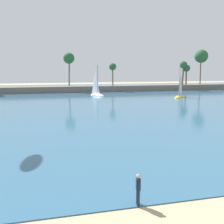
{
  "coord_description": "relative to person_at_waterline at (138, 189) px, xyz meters",
  "views": [
    {
      "loc": [
        -1.49,
        -4.14,
        6.74
      ],
      "look_at": [
        2.75,
        13.17,
        3.86
      ],
      "focal_mm": 42.66,
      "sensor_mm": 36.0,
      "label": 1
    }
  ],
  "objects": [
    {
      "name": "palm_headland",
      "position": [
        -3.35,
        68.02,
        2.28
      ],
      "size": [
        111.15,
        6.24,
        13.1
      ],
      "color": "slate",
      "rests_on": "ground"
    },
    {
      "name": "sailboat_near_shore",
      "position": [
        26.41,
        45.72,
        -0.14
      ],
      "size": [
        4.83,
        4.92,
        7.69
      ],
      "color": "yellow",
      "rests_on": "sea"
    },
    {
      "name": "sea",
      "position": [
        -2.7,
        53.89,
        -0.86
      ],
      "size": [
        220.0,
        108.13,
        0.06
      ],
      "primitive_type": "cube",
      "color": "#33607F",
      "rests_on": "ground"
    },
    {
      "name": "sailboat_toward_headland",
      "position": [
        8.23,
        55.36,
        -0.09
      ],
      "size": [
        3.8,
        5.95,
        8.31
      ],
      "color": "white",
      "rests_on": "sea"
    },
    {
      "name": "person_at_waterline",
      "position": [
        0.0,
        0.0,
        0.0
      ],
      "size": [
        0.26,
        0.54,
        1.67
      ],
      "color": "#141E33",
      "rests_on": "ground"
    }
  ]
}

